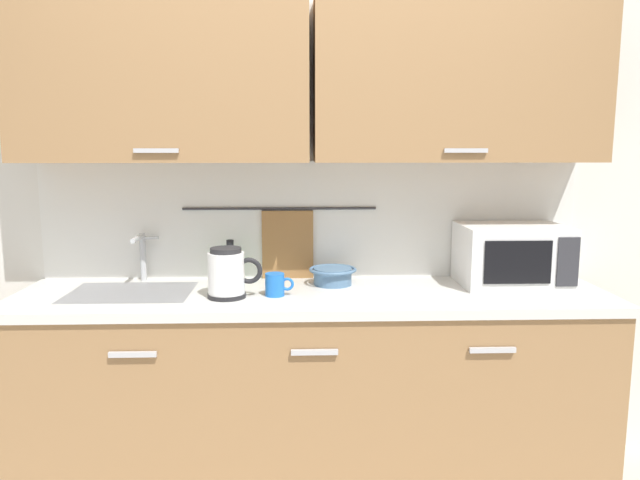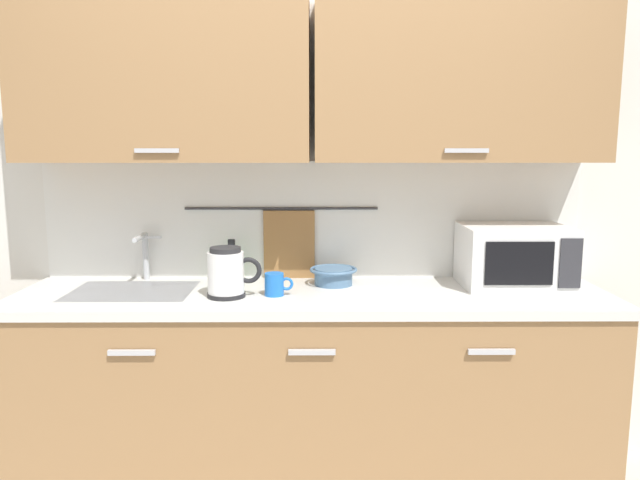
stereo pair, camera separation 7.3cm
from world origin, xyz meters
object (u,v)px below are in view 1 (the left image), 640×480
mug_near_sink (276,285)px  electric_kettle (227,273)px  microwave (512,255)px  dish_soap_bottle (230,264)px  mixing_bowl (333,275)px

mug_near_sink → electric_kettle: bearing=-174.1°
microwave → dish_soap_bottle: 1.27m
microwave → mixing_bowl: bearing=178.2°
electric_kettle → mug_near_sink: (0.20, 0.02, -0.05)m
dish_soap_bottle → mug_near_sink: 0.34m
microwave → mixing_bowl: (-0.80, 0.03, -0.09)m
microwave → mixing_bowl: microwave is taller
dish_soap_bottle → mug_near_sink: size_ratio=1.63×
dish_soap_bottle → mug_near_sink: dish_soap_bottle is taller
electric_kettle → dish_soap_bottle: electric_kettle is taller
mug_near_sink → mixing_bowl: (0.25, 0.20, -0.00)m
mug_near_sink → mixing_bowl: size_ratio=0.56×
microwave → dish_soap_bottle: size_ratio=2.35×
microwave → mug_near_sink: size_ratio=3.83×
microwave → electric_kettle: 1.26m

